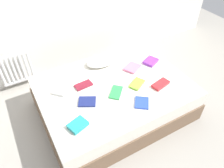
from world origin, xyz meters
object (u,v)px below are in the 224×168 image
textbook_lime (137,84)px  textbook_blue (142,103)px  pillow (102,61)px  bed (114,98)px  textbook_red (161,84)px  textbook_pink (132,68)px  radiator (16,69)px  textbook_green (116,92)px  textbook_navy (87,102)px  textbook_maroon (83,85)px  textbook_white (60,92)px  textbook_purple (151,61)px  textbook_teal (78,125)px

textbook_lime → textbook_blue: textbook_lime is taller
pillow → textbook_blue: (0.05, -0.96, -0.04)m
bed → textbook_blue: bearing=-73.7°
textbook_red → textbook_pink: bearing=92.4°
radiator → textbook_green: size_ratio=2.15×
textbook_navy → textbook_maroon: 0.31m
textbook_red → bed: bearing=137.8°
textbook_lime → textbook_maroon: (-0.63, 0.33, -0.00)m
radiator → textbook_white: (0.40, -0.99, 0.15)m
radiator → textbook_purple: radiator is taller
textbook_pink → textbook_white: bearing=150.6°
pillow → textbook_green: size_ratio=2.01×
textbook_lime → textbook_white: bearing=130.0°
textbook_pink → textbook_red: bearing=-102.7°
textbook_navy → radiator: bearing=144.1°
textbook_pink → textbook_red: 0.51m
textbook_lime → textbook_red: 0.32m
textbook_white → textbook_purple: bearing=43.9°
textbook_white → textbook_lime: textbook_white is taller
radiator → textbook_red: (1.62, -1.51, 0.15)m
textbook_navy → textbook_lime: 0.72m
bed → textbook_pink: 0.52m
radiator → textbook_white: radiator is taller
textbook_white → textbook_navy: size_ratio=0.86×
textbook_white → textbook_purple: textbook_purple is taller
textbook_pink → textbook_maroon: bearing=152.1°
bed → textbook_purple: size_ratio=9.39×
bed → textbook_pink: (0.41, 0.18, 0.27)m
textbook_teal → textbook_lime: bearing=-3.1°
bed → textbook_navy: textbook_navy is taller
bed → textbook_navy: 0.53m
pillow → textbook_pink: 0.46m
textbook_pink → textbook_red: size_ratio=0.91×
textbook_white → textbook_green: bearing=15.7°
textbook_green → textbook_navy: bearing=129.0°
textbook_pink → textbook_lime: size_ratio=1.01×
textbook_green → textbook_purple: size_ratio=1.14×
textbook_green → textbook_red: textbook_red is taller
textbook_green → textbook_purple: (0.79, 0.32, 0.01)m
textbook_pink → bed: bearing=176.2°
textbook_navy → textbook_red: 1.00m
textbook_green → textbook_teal: bearing=155.0°
textbook_white → textbook_red: (1.22, -0.52, 0.00)m
radiator → textbook_lime: size_ratio=2.34×
textbook_pink → textbook_red: textbook_red is taller
pillow → textbook_teal: (-0.77, -0.90, -0.03)m
textbook_green → textbook_white: bearing=103.5°
textbook_green → textbook_maroon: size_ratio=1.05×
bed → textbook_lime: size_ratio=8.98×
radiator → textbook_white: size_ratio=2.88×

